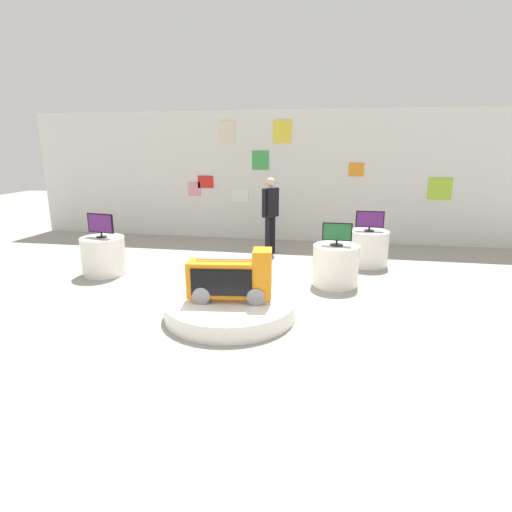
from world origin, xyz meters
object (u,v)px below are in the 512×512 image
Objects in this scene: tv_on_center_rear at (370,220)px; display_pedestal_right_rear at (104,256)px; shopper_browsing_near_truck at (270,210)px; main_display_pedestal at (230,308)px; novelty_firetruck_tv at (231,280)px; tv_on_left_rear at (337,234)px; display_pedestal_left_rear at (335,265)px; tv_on_right_rear at (100,224)px; display_pedestal_center_rear at (368,248)px.

display_pedestal_right_rear is (-5.01, -1.51, -0.58)m from tv_on_center_rear.
tv_on_center_rear is 0.33× the size of shopper_browsing_near_truck.
novelty_firetruck_tv reaches higher than main_display_pedestal.
main_display_pedestal is 2.38m from tv_on_left_rear.
main_display_pedestal is 1.09× the size of shopper_browsing_near_truck.
novelty_firetruck_tv is at bearing -131.22° from tv_on_left_rear.
main_display_pedestal is 2.35× the size of display_pedestal_left_rear.
shopper_browsing_near_truck is at bearing 35.71° from tv_on_right_rear.
display_pedestal_center_rear is at bearing 54.92° from main_display_pedestal.
tv_on_left_rear is (0.00, -0.00, 0.57)m from display_pedestal_left_rear.
shopper_browsing_near_truck reaches higher than novelty_firetruck_tv.
tv_on_left_rear reaches higher than display_pedestal_center_rear.
tv_on_center_rear is at bearing -92.09° from display_pedestal_center_rear.
shopper_browsing_near_truck is (-2.11, 0.57, 0.65)m from display_pedestal_center_rear.
shopper_browsing_near_truck reaches higher than display_pedestal_right_rear.
display_pedestal_right_rear is at bearing -163.16° from display_pedestal_center_rear.
display_pedestal_center_rear is at bearing 87.91° from tv_on_center_rear.
display_pedestal_left_rear reaches higher than main_display_pedestal.
tv_on_right_rear is (-5.01, -1.52, 0.03)m from tv_on_center_rear.
display_pedestal_right_rear is (-2.86, 1.55, 0.24)m from main_display_pedestal.
display_pedestal_right_rear is at bearing -144.35° from shopper_browsing_near_truck.
tv_on_left_rear is 1.54m from tv_on_center_rear.
display_pedestal_left_rear is 4.35m from display_pedestal_right_rear.
display_pedestal_left_rear is at bearing 91.19° from tv_on_left_rear.
tv_on_left_rear is 0.62× the size of display_pedestal_center_rear.
display_pedestal_left_rear is at bearing 1.65° from display_pedestal_right_rear.
display_pedestal_left_rear is 1.57× the size of tv_on_left_rear.
tv_on_right_rear is at bearing 151.53° from main_display_pedestal.
tv_on_right_rear is 0.33× the size of shopper_browsing_near_truck.
tv_on_center_rear is at bearing 16.80° from display_pedestal_right_rear.
display_pedestal_center_rear is at bearing 16.89° from tv_on_right_rear.
tv_on_center_rear reaches higher than display_pedestal_center_rear.
tv_on_left_rear is at bearing -115.40° from display_pedestal_center_rear.
tv_on_center_rear reaches higher than novelty_firetruck_tv.
display_pedestal_left_rear is at bearing 48.85° from novelty_firetruck_tv.
main_display_pedestal is at bearing -125.08° from display_pedestal_center_rear.
display_pedestal_left_rear is at bearing -53.62° from shopper_browsing_near_truck.
main_display_pedestal is 3.34× the size of tv_on_right_rear.
tv_on_left_rear is (1.47, 1.68, 0.37)m from novelty_firetruck_tv.
novelty_firetruck_tv is at bearing -131.15° from display_pedestal_left_rear.
tv_on_left_rear is at bearing 48.26° from main_display_pedestal.
display_pedestal_right_rear is at bearing 151.47° from main_display_pedestal.
main_display_pedestal is 3.84m from tv_on_center_rear.
novelty_firetruck_tv is 2.17× the size of tv_on_right_rear.
shopper_browsing_near_truck is at bearing 126.38° from display_pedestal_left_rear.
tv_on_center_rear is 2.18m from shopper_browsing_near_truck.
tv_on_right_rear is (0.00, -0.00, 0.61)m from display_pedestal_right_rear.
display_pedestal_center_rear is at bearing 55.24° from novelty_firetruck_tv.
display_pedestal_left_rear is at bearing -115.53° from tv_on_center_rear.
novelty_firetruck_tv is 3.28m from display_pedestal_right_rear.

